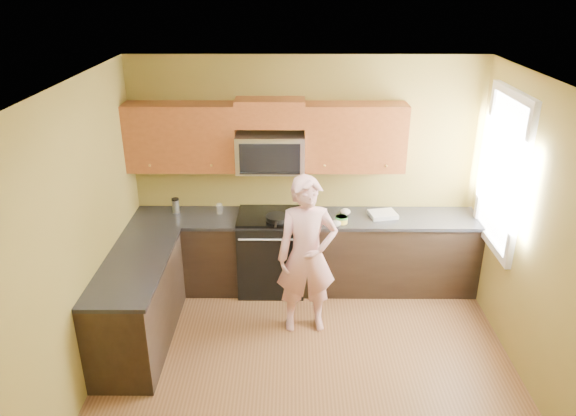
{
  "coord_description": "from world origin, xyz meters",
  "views": [
    {
      "loc": [
        -0.16,
        -3.99,
        3.5
      ],
      "look_at": [
        -0.2,
        1.3,
        1.2
      ],
      "focal_mm": 33.82,
      "sensor_mm": 36.0,
      "label": 1
    }
  ],
  "objects_px": {
    "stove": "(271,252)",
    "butter_tub": "(341,223)",
    "microwave": "(271,170)",
    "woman": "(307,256)",
    "frying_pan": "(277,220)",
    "travel_mug": "(176,213)"
  },
  "relations": [
    {
      "from": "woman",
      "to": "butter_tub",
      "type": "bearing_deg",
      "value": 53.03
    },
    {
      "from": "microwave",
      "to": "frying_pan",
      "type": "xyz_separation_m",
      "value": [
        0.08,
        -0.27,
        -0.5
      ]
    },
    {
      "from": "woman",
      "to": "frying_pan",
      "type": "bearing_deg",
      "value": 110.75
    },
    {
      "from": "frying_pan",
      "to": "travel_mug",
      "type": "height_order",
      "value": "travel_mug"
    },
    {
      "from": "frying_pan",
      "to": "travel_mug",
      "type": "distance_m",
      "value": 1.22
    },
    {
      "from": "stove",
      "to": "frying_pan",
      "type": "height_order",
      "value": "frying_pan"
    },
    {
      "from": "stove",
      "to": "woman",
      "type": "distance_m",
      "value": 0.97
    },
    {
      "from": "woman",
      "to": "travel_mug",
      "type": "height_order",
      "value": "woman"
    },
    {
      "from": "stove",
      "to": "woman",
      "type": "bearing_deg",
      "value": -63.67
    },
    {
      "from": "microwave",
      "to": "butter_tub",
      "type": "bearing_deg",
      "value": -18.58
    },
    {
      "from": "microwave",
      "to": "travel_mug",
      "type": "relative_size",
      "value": 4.22
    },
    {
      "from": "travel_mug",
      "to": "frying_pan",
      "type": "bearing_deg",
      "value": -12.56
    },
    {
      "from": "frying_pan",
      "to": "butter_tub",
      "type": "relative_size",
      "value": 3.21
    },
    {
      "from": "microwave",
      "to": "butter_tub",
      "type": "relative_size",
      "value": 5.52
    },
    {
      "from": "stove",
      "to": "travel_mug",
      "type": "xyz_separation_m",
      "value": [
        -1.11,
        0.12,
        0.45
      ]
    },
    {
      "from": "stove",
      "to": "butter_tub",
      "type": "xyz_separation_m",
      "value": [
        0.8,
        -0.14,
        0.45
      ]
    },
    {
      "from": "stove",
      "to": "woman",
      "type": "xyz_separation_m",
      "value": [
        0.4,
        -0.8,
        0.38
      ]
    },
    {
      "from": "butter_tub",
      "to": "travel_mug",
      "type": "xyz_separation_m",
      "value": [
        -1.91,
        0.27,
        0.0
      ]
    },
    {
      "from": "microwave",
      "to": "frying_pan",
      "type": "distance_m",
      "value": 0.57
    },
    {
      "from": "woman",
      "to": "butter_tub",
      "type": "height_order",
      "value": "woman"
    },
    {
      "from": "travel_mug",
      "to": "woman",
      "type": "bearing_deg",
      "value": -31.42
    },
    {
      "from": "microwave",
      "to": "travel_mug",
      "type": "xyz_separation_m",
      "value": [
        -1.11,
        -0.0,
        -0.53
      ]
    }
  ]
}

